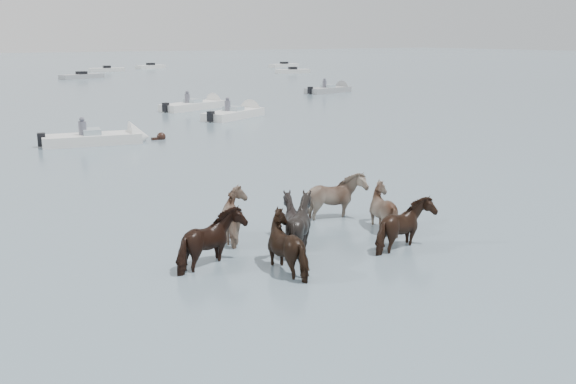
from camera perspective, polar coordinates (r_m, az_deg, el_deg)
ground at (r=13.52m, az=-5.25°, el=-7.97°), size 400.00×400.00×0.00m
pony_herd at (r=15.75m, az=1.79°, el=-2.93°), size 6.99×4.32×1.58m
swimming_pony at (r=32.52m, az=-11.21°, el=4.77°), size 0.72×0.44×0.44m
motorboat_b at (r=31.88m, az=-15.62°, el=4.58°), size 5.17×2.44×1.92m
motorboat_c at (r=46.18m, az=-7.72°, el=7.62°), size 5.66×3.36×1.92m
motorboat_d at (r=41.03m, az=-4.24°, el=6.97°), size 5.29×3.78×1.92m
motorboat_e at (r=59.27m, az=4.05°, el=9.02°), size 5.31×2.56×1.92m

